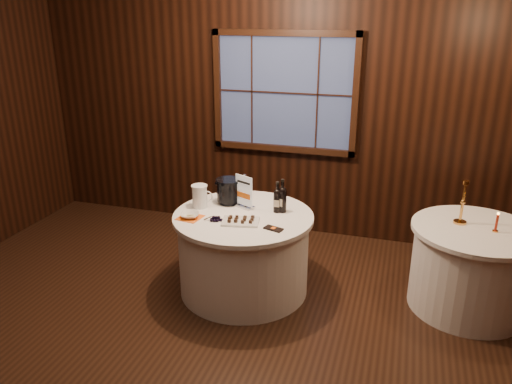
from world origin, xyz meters
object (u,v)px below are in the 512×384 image
(grape_bunch, at_px, (216,219))
(cracker_bowl, at_px, (190,215))
(main_table, at_px, (244,252))
(chocolate_plate, at_px, (240,221))
(side_table, at_px, (470,268))
(red_candle, at_px, (496,224))
(ice_bucket, at_px, (228,191))
(port_bottle_left, at_px, (277,199))
(chocolate_box, at_px, (273,229))
(port_bottle_right, at_px, (282,198))
(glass_pitcher, at_px, (200,196))
(brass_candlestick, at_px, (462,208))
(sign_stand, at_px, (245,196))

(grape_bunch, xyz_separation_m, cracker_bowl, (-0.25, 0.01, 0.00))
(main_table, relative_size, chocolate_plate, 3.60)
(main_table, relative_size, side_table, 1.19)
(cracker_bowl, distance_m, red_candle, 2.61)
(ice_bucket, bearing_deg, port_bottle_left, -8.69)
(chocolate_plate, bearing_deg, chocolate_box, -9.75)
(port_bottle_right, relative_size, glass_pitcher, 1.46)
(port_bottle_right, height_order, brass_candlestick, brass_candlestick)
(port_bottle_left, height_order, brass_candlestick, brass_candlestick)
(port_bottle_right, xyz_separation_m, chocolate_box, (0.03, -0.40, -0.13))
(chocolate_box, bearing_deg, ice_bucket, 157.96)
(side_table, distance_m, ice_bucket, 2.28)
(sign_stand, relative_size, port_bottle_right, 1.04)
(side_table, relative_size, cracker_bowl, 6.61)
(side_table, bearing_deg, grape_bunch, -166.72)
(sign_stand, distance_m, port_bottle_right, 0.36)
(sign_stand, distance_m, cracker_bowl, 0.55)
(main_table, distance_m, chocolate_plate, 0.44)
(ice_bucket, bearing_deg, brass_candlestick, 3.97)
(ice_bucket, bearing_deg, grape_bunch, -84.55)
(side_table, distance_m, grape_bunch, 2.28)
(side_table, relative_size, red_candle, 6.12)
(cracker_bowl, height_order, red_candle, red_candle)
(port_bottle_right, height_order, glass_pitcher, port_bottle_right)
(main_table, relative_size, red_candle, 7.25)
(side_table, bearing_deg, chocolate_plate, -166.39)
(sign_stand, height_order, port_bottle_left, sign_stand)
(main_table, relative_size, sign_stand, 3.90)
(grape_bunch, height_order, red_candle, red_candle)
(port_bottle_left, bearing_deg, main_table, -155.09)
(chocolate_plate, bearing_deg, sign_stand, 102.07)
(grape_bunch, distance_m, glass_pitcher, 0.39)
(ice_bucket, height_order, red_candle, ice_bucket)
(brass_candlestick, xyz_separation_m, red_candle, (0.27, -0.10, -0.07))
(cracker_bowl, xyz_separation_m, brass_candlestick, (2.30, 0.58, 0.12))
(main_table, height_order, glass_pitcher, glass_pitcher)
(grape_bunch, bearing_deg, port_bottle_right, 37.48)
(side_table, bearing_deg, chocolate_box, -162.23)
(side_table, bearing_deg, sign_stand, -176.22)
(port_bottle_right, bearing_deg, red_candle, 26.10)
(sign_stand, xyz_separation_m, red_candle, (2.18, 0.11, -0.04))
(chocolate_plate, xyz_separation_m, red_candle, (2.10, 0.45, 0.05))
(glass_pitcher, bearing_deg, port_bottle_left, -2.36)
(side_table, relative_size, ice_bucket, 4.47)
(red_candle, bearing_deg, ice_bucket, -179.01)
(brass_candlestick, bearing_deg, glass_pitcher, -172.14)
(ice_bucket, distance_m, red_candle, 2.36)
(chocolate_plate, xyz_separation_m, chocolate_box, (0.31, -0.05, -0.01))
(brass_candlestick, bearing_deg, ice_bucket, -176.03)
(grape_bunch, xyz_separation_m, brass_candlestick, (2.05, 0.59, 0.12))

